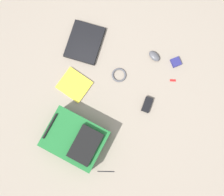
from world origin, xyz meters
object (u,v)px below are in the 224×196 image
at_px(computer_mouse, 154,56).
at_px(pen_black, 106,172).
at_px(book_red, 74,85).
at_px(power_brick, 147,105).
at_px(backpack, 76,139).
at_px(cable_coil, 119,75).
at_px(laptop, 85,42).
at_px(earbud_pouch, 176,62).
at_px(usb_stick, 173,80).

relative_size(computer_mouse, pen_black, 0.80).
distance_m(computer_mouse, pen_black, 1.02).
bearing_deg(pen_black, book_red, 38.70).
bearing_deg(book_red, computer_mouse, -52.05).
bearing_deg(book_red, power_brick, -87.60).
distance_m(backpack, cable_coil, 0.62).
bearing_deg(computer_mouse, laptop, -54.82).
distance_m(computer_mouse, earbud_pouch, 0.19).
bearing_deg(usb_stick, book_red, 110.67).
relative_size(backpack, pen_black, 3.60).
height_order(backpack, cable_coil, backpack).
height_order(backpack, book_red, backpack).
xyz_separation_m(computer_mouse, power_brick, (-0.41, -0.06, -0.00)).
bearing_deg(usb_stick, computer_mouse, 54.80).
xyz_separation_m(laptop, earbud_pouch, (0.07, -0.78, -0.00)).
relative_size(laptop, book_red, 1.19).
distance_m(book_red, earbud_pouch, 0.86).
distance_m(laptop, book_red, 0.37).
height_order(pen_black, usb_stick, same).
height_order(book_red, earbud_pouch, earbud_pouch).
height_order(cable_coil, pen_black, cable_coil).
bearing_deg(usb_stick, earbud_pouch, 7.68).
height_order(laptop, book_red, laptop).
distance_m(backpack, computer_mouse, 0.93).
relative_size(backpack, usb_stick, 10.09).
distance_m(cable_coil, earbud_pouch, 0.49).
relative_size(book_red, power_brick, 2.32).
bearing_deg(book_red, earbud_pouch, -59.23).
distance_m(backpack, usb_stick, 0.92).
bearing_deg(laptop, cable_coil, -116.37).
bearing_deg(cable_coil, computer_mouse, -43.88).
xyz_separation_m(power_brick, usb_stick, (0.26, -0.15, -0.01)).
height_order(laptop, computer_mouse, computer_mouse).
height_order(book_red, usb_stick, book_red).
height_order(book_red, computer_mouse, computer_mouse).
height_order(book_red, pen_black, book_red).
bearing_deg(computer_mouse, power_brick, 37.68).
height_order(laptop, pen_black, laptop).
bearing_deg(cable_coil, earbud_pouch, -59.20).
height_order(cable_coil, power_brick, power_brick).
relative_size(computer_mouse, cable_coil, 0.89).
xyz_separation_m(laptop, usb_stick, (-0.08, -0.80, -0.01)).
bearing_deg(power_brick, pen_black, 165.59).
distance_m(laptop, cable_coil, 0.40).
bearing_deg(backpack, cable_coil, -14.71).
xyz_separation_m(laptop, cable_coil, (-0.18, -0.36, -0.01)).
distance_m(laptop, computer_mouse, 0.60).
bearing_deg(usb_stick, power_brick, 150.87).
relative_size(book_red, computer_mouse, 2.68).
height_order(computer_mouse, usb_stick, computer_mouse).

